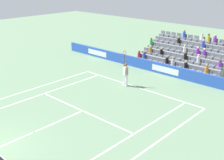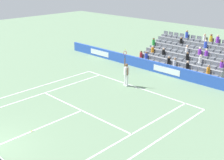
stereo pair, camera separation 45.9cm
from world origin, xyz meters
TOP-DOWN VIEW (x-y plane):
  - line_baseline at (0.00, -11.89)m, footprint 10.97×0.10m
  - line_service at (0.00, -6.40)m, footprint 8.23×0.10m
  - line_centre_service at (0.00, -3.20)m, footprint 0.10×6.40m
  - line_singles_sideline_left at (4.12, -5.95)m, footprint 0.10×11.89m
  - line_singles_sideline_right at (-4.12, -5.95)m, footprint 0.10×11.89m
  - line_doubles_sideline_left at (5.49, -5.95)m, footprint 0.10×11.89m
  - line_doubles_sideline_right at (-5.49, -5.95)m, footprint 0.10×11.89m
  - line_centre_mark at (0.00, -11.79)m, footprint 0.10×0.20m
  - sponsor_barrier at (0.00, -15.81)m, footprint 24.49×0.22m
  - tennis_player at (0.85, -11.57)m, footprint 0.51×0.40m
  - stadium_stand at (-0.00, -19.36)m, footprint 8.06×4.75m
  - loose_tennis_ball at (-0.03, -2.83)m, footprint 0.07×0.07m

SIDE VIEW (x-z plane):
  - line_baseline at x=0.00m, z-range 0.00..0.01m
  - line_service at x=0.00m, z-range 0.00..0.01m
  - line_centre_service at x=0.00m, z-range 0.00..0.01m
  - line_singles_sideline_left at x=4.12m, z-range 0.00..0.01m
  - line_singles_sideline_right at x=-4.12m, z-range 0.00..0.01m
  - line_doubles_sideline_left at x=5.49m, z-range 0.00..0.01m
  - line_doubles_sideline_right at x=-5.49m, z-range 0.00..0.01m
  - line_centre_mark at x=0.00m, z-range 0.00..0.01m
  - loose_tennis_ball at x=-0.03m, z-range 0.00..0.07m
  - sponsor_barrier at x=0.00m, z-range 0.00..0.92m
  - stadium_stand at x=0.00m, z-range -0.68..2.33m
  - tennis_player at x=0.85m, z-range -0.43..2.42m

